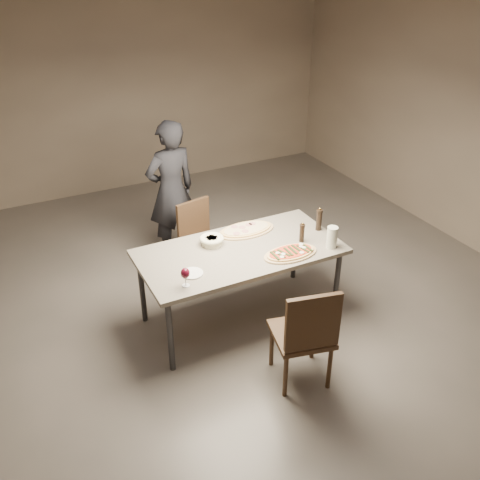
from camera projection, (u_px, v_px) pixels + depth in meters
name	position (u px, v px, depth m)	size (l,w,h in m)	color
room	(240.00, 182.00, 4.41)	(7.00, 7.00, 7.00)	#625B54
dining_table	(240.00, 255.00, 4.76)	(1.80, 0.90, 0.75)	gray
zucchini_pizza	(291.00, 253.00, 4.65)	(0.51, 0.28, 0.05)	tan
ham_pizza	(246.00, 230.00, 5.02)	(0.56, 0.31, 0.04)	tan
bread_basket	(212.00, 240.00, 4.79)	(0.22, 0.22, 0.08)	beige
oil_dish	(305.00, 248.00, 4.74)	(0.13, 0.13, 0.02)	white
pepper_mill_left	(319.00, 219.00, 5.00)	(0.06, 0.06, 0.23)	black
pepper_mill_right	(302.00, 233.00, 4.82)	(0.05, 0.05, 0.19)	black
carafe	(332.00, 237.00, 4.72)	(0.10, 0.10, 0.20)	silver
wine_glass	(185.00, 274.00, 4.19)	(0.07, 0.07, 0.16)	silver
side_plate	(192.00, 273.00, 4.39)	(0.18, 0.18, 0.01)	white
chair_near	(306.00, 332.00, 4.09)	(0.53, 0.53, 0.94)	#3D2919
chair_far	(200.00, 237.00, 5.49)	(0.48, 0.48, 0.85)	#3D2919
diner	(171.00, 191.00, 5.74)	(0.57, 0.38, 1.57)	black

